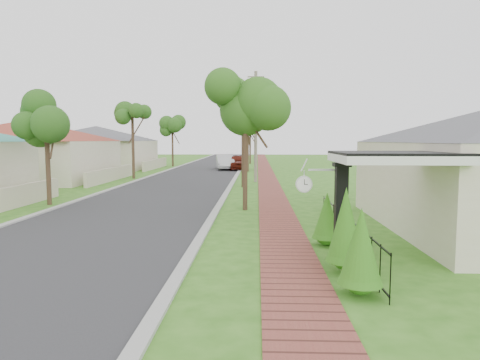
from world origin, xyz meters
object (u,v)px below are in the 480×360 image
(parked_car_red, at_px, (238,162))
(utility_pole, at_px, (256,126))
(porch_post, at_px, (341,217))
(station_clock, at_px, (305,183))
(parked_car_white, at_px, (225,162))
(near_tree, at_px, (245,99))

(parked_car_red, distance_m, utility_pole, 13.38)
(porch_post, relative_size, station_clock, 2.36)
(parked_car_white, xyz_separation_m, utility_pole, (3.24, -13.18, 3.26))
(near_tree, xyz_separation_m, station_clock, (1.80, -7.44, -2.88))
(porch_post, height_order, near_tree, near_tree)
(parked_car_red, bearing_deg, station_clock, -90.55)
(parked_car_red, relative_size, utility_pole, 0.58)
(parked_car_white, bearing_deg, porch_post, -88.25)
(near_tree, bearing_deg, parked_car_white, 96.25)
(porch_post, relative_size, parked_car_red, 0.54)
(utility_pole, distance_m, station_clock, 20.24)
(utility_pole, bearing_deg, porch_post, -83.73)
(near_tree, xyz_separation_m, utility_pole, (0.41, 12.65, -0.76))
(utility_pole, bearing_deg, parked_car_red, 98.42)
(near_tree, bearing_deg, parked_car_red, 93.34)
(porch_post, distance_m, station_clock, 1.26)
(near_tree, distance_m, station_clock, 8.18)
(porch_post, bearing_deg, parked_car_red, 97.10)
(porch_post, xyz_separation_m, station_clock, (-0.86, 0.40, 0.83))
(station_clock, bearing_deg, porch_post, -24.84)
(parked_car_red, height_order, parked_car_white, parked_car_white)
(parked_car_red, height_order, utility_pole, utility_pole)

